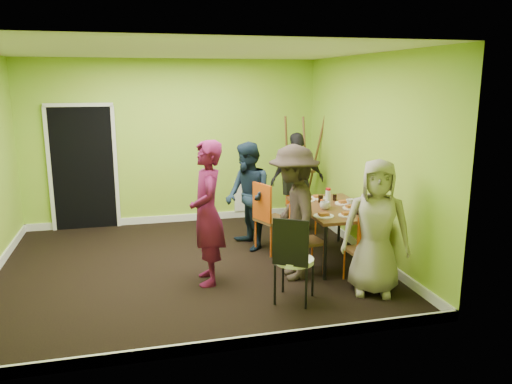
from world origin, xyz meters
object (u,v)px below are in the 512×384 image
Objects in this scene: person_back_end at (297,181)px; person_front_end at (376,228)px; chair_left_near at (303,236)px; thermos at (328,199)px; person_left_near at (294,213)px; chair_bentwood at (293,256)px; person_standing at (207,213)px; chair_front_end at (366,246)px; person_left_far at (248,196)px; dining_table at (334,211)px; chair_left_far at (268,214)px; blue_bottle at (366,205)px; orange_bottle at (322,202)px; chair_back_end at (297,188)px; easel at (302,170)px.

person_back_end is 1.02× the size of person_front_end.
person_front_end reaches higher than chair_left_near.
person_left_near is at bearing -143.47° from thermos.
person_left_near reaches higher than chair_bentwood.
person_front_end is (1.83, -0.78, -0.09)m from person_standing.
thermos is at bearing 118.91° from chair_left_near.
person_left_near is (-0.77, 0.45, 0.34)m from chair_front_end.
chair_bentwood is 0.64× the size of person_left_far.
dining_table is 0.20m from thermos.
person_standing is at bearing 166.50° from chair_bentwood.
person_back_end is (-0.00, 1.57, 0.11)m from dining_table.
person_left_far is at bearing 118.20° from chair_front_end.
blue_bottle is at bearing 30.55° from chair_left_far.
person_left_near is 1.03m from person_front_end.
person_back_end is at bearing 166.77° from person_left_near.
person_front_end reaches higher than chair_left_far.
person_front_end is at bearing -93.66° from chair_front_end.
orange_bottle is (0.45, 0.52, 0.29)m from chair_left_near.
chair_bentwood is at bearing -128.81° from dining_table.
blue_bottle is at bearing 83.39° from chair_left_near.
chair_front_end is 1.05m from chair_bentwood.
blue_bottle is at bearing -48.33° from orange_bottle.
chair_back_end is 4.19× the size of thermos.
chair_bentwood is (-0.93, -2.64, -0.16)m from chair_back_end.
thermos reaches higher than chair_left_near.
dining_table is at bearing 83.01° from chair_bentwood.
chair_back_end is at bearing 86.93° from orange_bottle.
chair_front_end is at bearing 38.51° from chair_left_near.
blue_bottle is (0.36, -1.78, 0.14)m from chair_back_end.
dining_table is 6.23× the size of thermos.
thermos is at bearing -168.07° from dining_table.
chair_left_near is at bearing -108.78° from easel.
easel is 7.77× the size of thermos.
person_standing is 1.04× the size of person_left_near.
chair_left_far is 0.42m from person_left_far.
person_standing is at bearing 42.40° from person_back_end.
person_front_end is at bearing -83.86° from thermos.
person_left_near is 2.20m from person_back_end.
chair_front_end is 1.95m from person_standing.
person_front_end is at bearing 29.01° from chair_left_near.
person_standing is at bearing -179.48° from person_front_end.
person_back_end is at bearing 86.60° from chair_front_end.
chair_left_near is 1.28m from person_standing.
chair_left_near is 1.25m from person_left_far.
chair_back_end is 0.62× the size of person_back_end.
chair_left_near is (-0.58, -0.39, -0.20)m from dining_table.
chair_back_end is 0.57× the size of person_standing.
chair_back_end is at bearing 88.38° from thermos.
easel is at bearing -124.76° from person_back_end.
orange_bottle is (0.68, -0.34, 0.21)m from chair_left_far.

